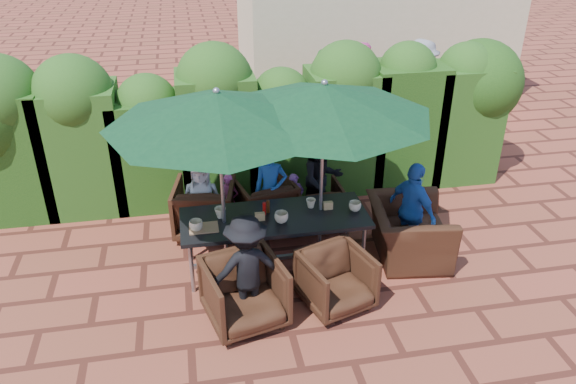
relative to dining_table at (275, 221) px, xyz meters
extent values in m
plane|color=brown|center=(-0.03, -0.20, -0.68)|extent=(80.00, 80.00, 0.00)
cube|color=black|center=(0.00, 0.00, 0.05)|extent=(2.35, 0.90, 0.05)
cube|color=gray|center=(0.00, 0.00, -0.56)|extent=(2.15, 0.05, 0.05)
cylinder|color=gray|center=(-1.08, -0.35, -0.33)|extent=(0.05, 0.05, 0.70)
cylinder|color=gray|center=(-1.08, 0.35, -0.33)|extent=(0.05, 0.05, 0.70)
cylinder|color=gray|center=(1.08, -0.35, -0.33)|extent=(0.05, 0.05, 0.70)
cylinder|color=gray|center=(1.08, 0.35, -0.33)|extent=(0.05, 0.05, 0.70)
cylinder|color=gray|center=(-0.63, -0.01, -0.66)|extent=(0.44, 0.44, 0.03)
cylinder|color=gray|center=(-0.63, -0.01, 0.52)|extent=(0.04, 0.04, 2.40)
cone|color=black|center=(-0.63, -0.01, 1.54)|extent=(2.60, 2.60, 0.38)
sphere|color=gray|center=(-0.63, -0.01, 1.74)|extent=(0.08, 0.08, 0.08)
cylinder|color=gray|center=(0.61, 0.06, -0.66)|extent=(0.44, 0.44, 0.03)
cylinder|color=gray|center=(0.61, 0.06, 0.52)|extent=(0.04, 0.04, 2.40)
cone|color=black|center=(0.61, 0.06, 1.54)|extent=(2.64, 2.64, 0.38)
sphere|color=gray|center=(0.61, 0.06, 1.74)|extent=(0.08, 0.08, 0.08)
imported|color=black|center=(-0.84, 1.01, -0.25)|extent=(0.96, 0.92, 0.86)
imported|color=black|center=(0.03, 1.06, -0.27)|extent=(0.93, 0.89, 0.80)
imported|color=black|center=(0.79, 0.94, -0.33)|extent=(0.70, 0.66, 0.70)
imported|color=black|center=(-0.51, -0.99, -0.25)|extent=(0.99, 0.95, 0.85)
imported|color=black|center=(0.57, -0.90, -0.29)|extent=(0.92, 0.89, 0.77)
imported|color=black|center=(1.78, -0.09, -0.18)|extent=(0.89, 1.23, 1.00)
imported|color=silver|center=(-0.87, 0.95, -0.11)|extent=(0.60, 0.41, 1.14)
imported|color=#2059B0|center=(0.10, 0.92, -0.04)|extent=(0.49, 0.41, 1.27)
imported|color=black|center=(0.87, 1.04, -0.01)|extent=(0.70, 0.50, 1.34)
imported|color=black|center=(-0.47, -0.89, -0.02)|extent=(0.88, 0.48, 1.31)
imported|color=#2059B0|center=(1.82, -0.05, -0.01)|extent=(0.67, 0.88, 1.34)
imported|color=#EC53AD|center=(-0.48, 1.15, -0.27)|extent=(0.36, 0.33, 0.81)
imported|color=#9D52B2|center=(0.47, 1.05, -0.29)|extent=(0.31, 0.26, 0.78)
imported|color=#24872E|center=(1.67, 3.95, 0.25)|extent=(1.77, 0.75, 1.85)
imported|color=#EC53AD|center=(2.38, 4.31, 0.24)|extent=(0.91, 0.59, 1.83)
imported|color=gray|center=(3.51, 3.99, 0.28)|extent=(1.18, 1.31, 1.90)
imported|color=beige|center=(-0.98, -0.15, 0.14)|extent=(0.17, 0.17, 0.13)
imported|color=beige|center=(-0.67, 0.10, 0.14)|extent=(0.14, 0.14, 0.13)
imported|color=beige|center=(0.06, -0.15, 0.14)|extent=(0.17, 0.17, 0.14)
imported|color=beige|center=(0.50, 0.14, 0.13)|extent=(0.13, 0.13, 0.12)
imported|color=beige|center=(1.03, -0.05, 0.14)|extent=(0.16, 0.16, 0.13)
cylinder|color=#B20C0A|center=(-0.12, 0.07, 0.16)|extent=(0.04, 0.04, 0.17)
cylinder|color=#4C230C|center=(-0.07, 0.12, 0.16)|extent=(0.04, 0.04, 0.17)
cube|color=#9C704B|center=(-0.89, -0.13, 0.08)|extent=(0.35, 0.25, 0.02)
cube|color=tan|center=(-0.19, -0.05, 0.12)|extent=(0.12, 0.06, 0.10)
cube|color=tan|center=(0.70, 0.06, 0.12)|extent=(0.12, 0.06, 0.10)
cube|color=#153A0F|center=(-3.53, 2.10, 0.29)|extent=(1.15, 0.95, 1.94)
cube|color=#153A0F|center=(-2.53, 2.10, 0.28)|extent=(1.15, 0.95, 1.92)
sphere|color=#153A0F|center=(-2.53, 2.10, 1.14)|extent=(1.13, 1.13, 1.13)
cube|color=#153A0F|center=(-1.53, 2.10, 0.18)|extent=(1.15, 0.95, 1.70)
sphere|color=#153A0F|center=(-1.53, 2.10, 0.93)|extent=(0.91, 0.91, 0.91)
cube|color=#153A0F|center=(-0.53, 2.10, 0.33)|extent=(1.15, 0.95, 2.00)
sphere|color=#153A0F|center=(-0.53, 2.10, 1.23)|extent=(1.13, 1.13, 1.13)
cube|color=#153A0F|center=(0.47, 2.10, 0.17)|extent=(1.15, 0.95, 1.69)
sphere|color=#153A0F|center=(0.47, 2.10, 0.92)|extent=(0.90, 0.90, 0.90)
cube|color=#153A0F|center=(1.47, 2.10, 0.30)|extent=(1.15, 0.95, 1.95)
sphere|color=#153A0F|center=(1.47, 2.10, 1.17)|extent=(1.11, 1.11, 1.11)
cube|color=#153A0F|center=(2.47, 2.10, 0.32)|extent=(1.15, 0.95, 1.99)
sphere|color=#153A0F|center=(2.47, 2.10, 1.22)|extent=(0.90, 0.90, 0.90)
cube|color=#153A0F|center=(3.47, 2.10, 0.29)|extent=(1.15, 0.95, 1.93)
sphere|color=#153A0F|center=(3.47, 2.10, 1.15)|extent=(0.93, 0.93, 0.93)
sphere|color=#153A0F|center=(3.77, 2.20, 0.92)|extent=(1.40, 1.40, 1.40)
cube|color=beige|center=(3.47, 6.80, 0.92)|extent=(6.00, 3.00, 3.20)
camera|label=1|loc=(-0.96, -5.99, 3.67)|focal=35.00mm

